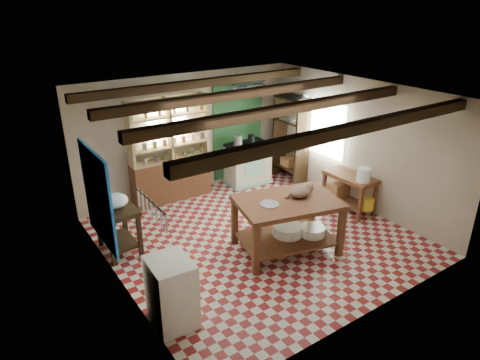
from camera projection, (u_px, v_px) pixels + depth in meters
floor at (257, 237)px, 7.76m from camera, size 5.00×5.00×0.02m
ceiling at (259, 94)px, 6.73m from camera, size 5.00×5.00×0.02m
wall_back at (189, 134)px, 9.15m from camera, size 5.00×0.04×2.60m
wall_front at (376, 232)px, 5.34m from camera, size 5.00×0.04×2.60m
wall_left at (114, 208)px, 5.95m from camera, size 0.04×5.00×2.60m
wall_right at (359, 144)px, 8.54m from camera, size 0.04×5.00×2.60m
ceiling_beams at (259, 101)px, 6.78m from camera, size 5.00×3.80×0.15m
blue_wall_patch at (98, 197)px, 6.73m from camera, size 0.04×1.40×1.60m
green_wall_patch at (238, 128)px, 9.79m from camera, size 1.30×0.04×2.30m
window_back at (166, 120)px, 8.72m from camera, size 0.90×0.02×0.80m
window_right at (323, 128)px, 9.25m from camera, size 0.02×1.30×1.20m
utensil_rail at (149, 208)px, 4.88m from camera, size 0.06×0.90×0.28m
pot_rack at (249, 90)px, 9.10m from camera, size 0.86×0.12×0.36m
shelving_unit at (170, 150)px, 8.80m from camera, size 1.70×0.34×2.20m
tall_rack at (291, 138)px, 9.91m from camera, size 0.40×0.86×2.00m
work_table at (287, 225)px, 7.20m from camera, size 1.87×1.47×0.94m
stove at (247, 163)px, 9.87m from camera, size 1.01×0.71×0.95m
prep_table at (118, 229)px, 7.17m from camera, size 0.58×0.83×0.84m
white_cabinet at (172, 292)px, 5.55m from camera, size 0.56×0.66×0.95m
right_counter at (349, 192)px, 8.62m from camera, size 0.55×1.07×0.76m
cat at (300, 192)px, 7.10m from camera, size 0.42×0.33×0.18m
steel_tray at (270, 204)px, 6.85m from camera, size 0.37×0.37×0.02m
basin_large at (288, 230)px, 7.31m from camera, size 0.61×0.61×0.18m
basin_small at (313, 231)px, 7.31m from camera, size 0.52×0.52×0.15m
kettle_left at (238, 140)px, 9.52m from camera, size 0.21×0.21×0.23m
kettle_right at (251, 139)px, 9.70m from camera, size 0.16×0.16×0.19m
enamel_bowl at (115, 201)px, 6.96m from camera, size 0.44×0.44×0.22m
white_bucket at (364, 175)px, 8.12m from camera, size 0.27×0.27×0.27m
wicker_basket at (337, 189)px, 8.85m from camera, size 0.43×0.35×0.30m
yellow_tub at (366, 204)px, 8.31m from camera, size 0.30×0.30×0.21m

